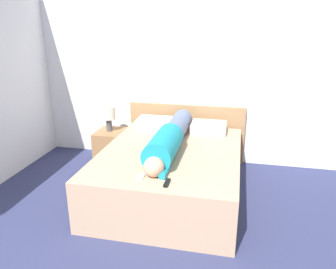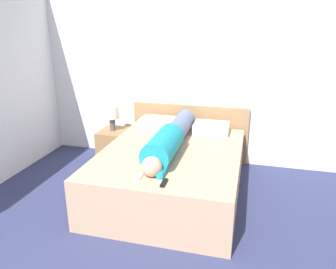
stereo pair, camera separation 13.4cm
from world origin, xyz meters
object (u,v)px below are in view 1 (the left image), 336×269
object	(u,v)px
person_lying	(170,138)
pillow_second	(209,128)
pillow_near_headboard	(155,124)
table_lamp	(108,115)
nightstand	(110,147)
cell_phone	(141,177)
bed	(171,173)
tv_remote	(167,183)

from	to	relation	value
person_lying	pillow_second	size ratio (longest dim) A/B	3.78
pillow_near_headboard	pillow_second	world-z (taller)	pillow_near_headboard
table_lamp	pillow_second	xyz separation A→B (m)	(1.43, 0.02, -0.10)
nightstand	cell_phone	xyz separation A→B (m)	(0.92, -1.48, 0.33)
pillow_near_headboard	cell_phone	world-z (taller)	pillow_near_headboard
pillow_near_headboard	bed	bearing A→B (deg)	-63.47
nightstand	table_lamp	world-z (taller)	table_lamp
bed	person_lying	size ratio (longest dim) A/B	1.15
bed	nightstand	xyz separation A→B (m)	(-1.06, 0.75, -0.04)
nightstand	person_lying	world-z (taller)	person_lying
bed	pillow_near_headboard	world-z (taller)	pillow_near_headboard
pillow_near_headboard	pillow_second	distance (m)	0.75
person_lying	cell_phone	world-z (taller)	person_lying
table_lamp	tv_remote	size ratio (longest dim) A/B	2.41
pillow_near_headboard	cell_phone	size ratio (longest dim) A/B	3.73
table_lamp	tv_remote	bearing A→B (deg)	-52.53
bed	cell_phone	bearing A→B (deg)	-100.84
pillow_second	tv_remote	bearing A→B (deg)	-98.28
bed	tv_remote	size ratio (longest dim) A/B	13.36
pillow_second	tv_remote	world-z (taller)	pillow_second
table_lamp	cell_phone	xyz separation A→B (m)	(0.92, -1.48, -0.16)
nightstand	pillow_near_headboard	distance (m)	0.79
bed	tv_remote	distance (m)	0.88
nightstand	pillow_second	bearing A→B (deg)	0.77
bed	person_lying	world-z (taller)	person_lying
tv_remote	nightstand	bearing A→B (deg)	127.47
table_lamp	pillow_near_headboard	bearing A→B (deg)	1.62
pillow_second	pillow_near_headboard	bearing A→B (deg)	180.00
person_lying	pillow_second	world-z (taller)	person_lying
bed	nightstand	world-z (taller)	bed
bed	pillow_near_headboard	size ratio (longest dim) A/B	4.13
nightstand	tv_remote	world-z (taller)	tv_remote
person_lying	pillow_near_headboard	world-z (taller)	person_lying
nightstand	table_lamp	size ratio (longest dim) A/B	1.35
nightstand	pillow_second	size ratio (longest dim) A/B	1.06
person_lying	tv_remote	world-z (taller)	person_lying
cell_phone	table_lamp	bearing A→B (deg)	121.89
nightstand	pillow_near_headboard	world-z (taller)	pillow_near_headboard
pillow_second	cell_phone	world-z (taller)	pillow_second
person_lying	pillow_near_headboard	bearing A→B (deg)	116.20
table_lamp	pillow_second	bearing A→B (deg)	0.77
nightstand	table_lamp	bearing A→B (deg)	0.00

